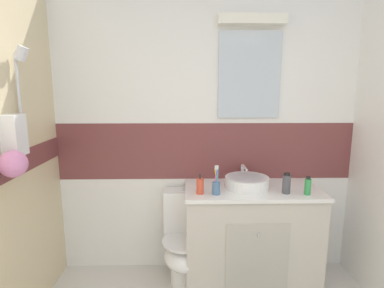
% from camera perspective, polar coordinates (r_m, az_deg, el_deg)
% --- Properties ---
extents(wall_back_tiled, '(3.20, 0.20, 2.50)m').
position_cam_1_polar(wall_back_tiled, '(2.72, 2.65, 2.15)').
color(wall_back_tiled, white).
rests_on(wall_back_tiled, ground_plane).
extents(vanity_cabinet, '(1.09, 0.55, 0.85)m').
position_cam_1_polar(vanity_cabinet, '(2.73, 10.83, -16.51)').
color(vanity_cabinet, beige).
rests_on(vanity_cabinet, ground_plane).
extents(sink_basin, '(0.36, 0.40, 0.15)m').
position_cam_1_polar(sink_basin, '(2.53, 10.23, -7.00)').
color(sink_basin, white).
rests_on(sink_basin, vanity_cabinet).
extents(toilet, '(0.37, 0.50, 0.80)m').
position_cam_1_polar(toilet, '(2.72, -1.38, -17.77)').
color(toilet, white).
rests_on(toilet, ground_plane).
extents(toothbrush_cup, '(0.06, 0.06, 0.23)m').
position_cam_1_polar(toothbrush_cup, '(2.35, 4.55, -7.89)').
color(toothbrush_cup, '#4C7299').
rests_on(toothbrush_cup, vanity_cabinet).
extents(soap_dispenser, '(0.06, 0.06, 0.16)m').
position_cam_1_polar(soap_dispenser, '(2.36, 1.51, -7.85)').
color(soap_dispenser, '#D84C33').
rests_on(soap_dispenser, vanity_cabinet).
extents(mouthwash_bottle, '(0.06, 0.06, 0.16)m').
position_cam_1_polar(mouthwash_bottle, '(2.47, 17.25, -7.09)').
color(mouthwash_bottle, '#4C4C51').
rests_on(mouthwash_bottle, vanity_cabinet).
extents(deodorant_spray_can, '(0.05, 0.05, 0.14)m').
position_cam_1_polar(deodorant_spray_can, '(2.50, 20.84, -7.37)').
color(deodorant_spray_can, green).
rests_on(deodorant_spray_can, vanity_cabinet).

